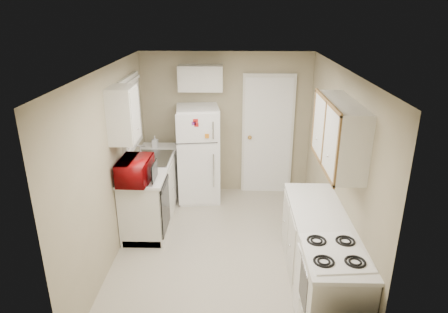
{
  "coord_description": "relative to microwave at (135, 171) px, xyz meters",
  "views": [
    {
      "loc": [
        0.13,
        -4.57,
        3.07
      ],
      "look_at": [
        0.0,
        0.5,
        1.15
      ],
      "focal_mm": 32.0,
      "sensor_mm": 36.0,
      "label": 1
    }
  ],
  "objects": [
    {
      "name": "floor",
      "position": [
        1.15,
        -0.2,
        -1.05
      ],
      "size": [
        3.8,
        3.8,
        0.0
      ],
      "primitive_type": "plane",
      "color": "beige",
      "rests_on": "ground"
    },
    {
      "name": "window_blinds",
      "position": [
        -0.21,
        0.85,
        0.55
      ],
      "size": [
        0.1,
        0.98,
        1.08
      ],
      "primitive_type": "cube",
      "color": "silver",
      "rests_on": "wall_left"
    },
    {
      "name": "wall_front",
      "position": [
        1.15,
        -2.1,
        0.15
      ],
      "size": [
        2.8,
        2.8,
        0.0
      ],
      "primitive_type": "plane",
      "color": "tan",
      "rests_on": "floor"
    },
    {
      "name": "ceiling",
      "position": [
        1.15,
        -0.2,
        1.35
      ],
      "size": [
        3.8,
        3.8,
        0.0
      ],
      "primitive_type": "plane",
      "color": "white",
      "rests_on": "floor"
    },
    {
      "name": "upper_cabinet_left",
      "position": [
        -0.1,
        0.02,
        0.75
      ],
      "size": [
        0.3,
        0.45,
        0.7
      ],
      "primitive_type": "cube",
      "color": "silver",
      "rests_on": "wall_left"
    },
    {
      "name": "right_counter",
      "position": [
        2.25,
        -1.0,
        -0.6
      ],
      "size": [
        0.6,
        2.0,
        0.9
      ],
      "primitive_type": "cube",
      "color": "silver",
      "rests_on": "floor"
    },
    {
      "name": "upper_cabinet_right",
      "position": [
        2.4,
        -0.7,
        0.75
      ],
      "size": [
        0.3,
        1.2,
        0.7
      ],
      "primitive_type": "cube",
      "color": "silver",
      "rests_on": "wall_right"
    },
    {
      "name": "wall_left",
      "position": [
        -0.25,
        -0.2,
        0.15
      ],
      "size": [
        3.8,
        3.8,
        0.0
      ],
      "primitive_type": "plane",
      "color": "tan",
      "rests_on": "floor"
    },
    {
      "name": "refrigerator",
      "position": [
        0.71,
        1.34,
        -0.26
      ],
      "size": [
        0.73,
        0.71,
        1.59
      ],
      "primitive_type": "cube",
      "rotation": [
        0.0,
        0.0,
        0.12
      ],
      "color": "white",
      "rests_on": "floor"
    },
    {
      "name": "sink",
      "position": [
        0.05,
        0.85,
        -0.19
      ],
      "size": [
        0.54,
        0.74,
        0.16
      ],
      "primitive_type": "cube",
      "color": "gray",
      "rests_on": "left_counter"
    },
    {
      "name": "wall_right",
      "position": [
        2.55,
        -0.2,
        0.15
      ],
      "size": [
        3.8,
        3.8,
        0.0
      ],
      "primitive_type": "plane",
      "color": "tan",
      "rests_on": "floor"
    },
    {
      "name": "cabinet_over_fridge",
      "position": [
        0.75,
        1.55,
        0.95
      ],
      "size": [
        0.7,
        0.3,
        0.4
      ],
      "primitive_type": "cube",
      "color": "silver",
      "rests_on": "wall_back"
    },
    {
      "name": "wall_back",
      "position": [
        1.15,
        1.7,
        0.15
      ],
      "size": [
        2.8,
        2.8,
        0.0
      ],
      "primitive_type": "plane",
      "color": "tan",
      "rests_on": "floor"
    },
    {
      "name": "soap_bottle",
      "position": [
        0.0,
        1.35,
        -0.05
      ],
      "size": [
        0.09,
        0.1,
        0.2
      ],
      "primitive_type": "imported",
      "rotation": [
        0.0,
        0.0,
        -0.06
      ],
      "color": "white",
      "rests_on": "left_counter"
    },
    {
      "name": "interior_door",
      "position": [
        1.85,
        1.66,
        -0.03
      ],
      "size": [
        0.86,
        0.06,
        2.08
      ],
      "primitive_type": "cube",
      "color": "white",
      "rests_on": "floor"
    },
    {
      "name": "dishwasher",
      "position": [
        0.34,
        0.1,
        -0.56
      ],
      "size": [
        0.03,
        0.58,
        0.72
      ],
      "primitive_type": "cube",
      "color": "black",
      "rests_on": "floor"
    },
    {
      "name": "stove",
      "position": [
        2.24,
        -1.56,
        -0.64
      ],
      "size": [
        0.6,
        0.71,
        0.81
      ],
      "primitive_type": "cube",
      "rotation": [
        0.0,
        0.0,
        0.09
      ],
      "color": "white",
      "rests_on": "floor"
    },
    {
      "name": "microwave",
      "position": [
        0.0,
        0.0,
        0.0
      ],
      "size": [
        0.58,
        0.34,
        0.38
      ],
      "primitive_type": "imported",
      "rotation": [
        0.0,
        0.0,
        1.53
      ],
      "color": "maroon",
      "rests_on": "left_counter"
    },
    {
      "name": "left_counter",
      "position": [
        0.05,
        0.7,
        -0.6
      ],
      "size": [
        0.6,
        1.8,
        0.9
      ],
      "primitive_type": "cube",
      "color": "silver",
      "rests_on": "floor"
    }
  ]
}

